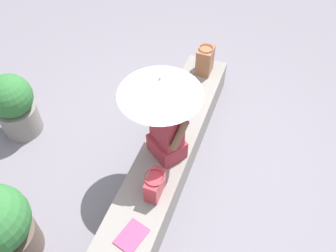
{
  "coord_description": "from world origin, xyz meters",
  "views": [
    {
      "loc": [
        2.2,
        0.8,
        3.38
      ],
      "look_at": [
        0.06,
        0.01,
        0.75
      ],
      "focal_mm": 38.12,
      "sensor_mm": 36.0,
      "label": 1
    }
  ],
  "objects": [
    {
      "name": "planter_far",
      "position": [
        0.11,
        -1.87,
        0.43
      ],
      "size": [
        0.51,
        0.51,
        0.83
      ],
      "color": "gray",
      "rests_on": "ground"
    },
    {
      "name": "stone_bench",
      "position": [
        0.0,
        0.0,
        0.2
      ],
      "size": [
        3.03,
        0.51,
        0.4
      ],
      "primitive_type": "cube",
      "color": "gray",
      "rests_on": "ground"
    },
    {
      "name": "parasol",
      "position": [
        0.08,
        -0.06,
        1.27
      ],
      "size": [
        0.78,
        0.78,
        0.98
      ],
      "color": "#B7B7BC",
      "rests_on": "stone_bench"
    },
    {
      "name": "ground_plane",
      "position": [
        0.0,
        0.0,
        0.0
      ],
      "size": [
        14.0,
        14.0,
        0.0
      ],
      "primitive_type": "plane",
      "color": "slate"
    },
    {
      "name": "tote_bag_canvas",
      "position": [
        0.6,
        0.08,
        0.53
      ],
      "size": [
        0.26,
        0.19,
        0.27
      ],
      "color": "#B2333D",
      "rests_on": "stone_bench"
    },
    {
      "name": "handbag_black",
      "position": [
        -1.25,
        0.01,
        0.58
      ],
      "size": [
        0.24,
        0.18,
        0.37
      ],
      "color": "brown",
      "rests_on": "stone_bench"
    },
    {
      "name": "magazine",
      "position": [
        1.09,
        0.05,
        0.41
      ],
      "size": [
        0.32,
        0.27,
        0.01
      ],
      "primitive_type": "cube",
      "rotation": [
        0.0,
        0.0,
        -0.26
      ],
      "color": "#D83866",
      "rests_on": "stone_bench"
    },
    {
      "name": "person_seated",
      "position": [
        0.13,
        0.02,
        0.79
      ],
      "size": [
        0.43,
        0.5,
        0.9
      ],
      "color": "#992D38",
      "rests_on": "stone_bench"
    }
  ]
}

